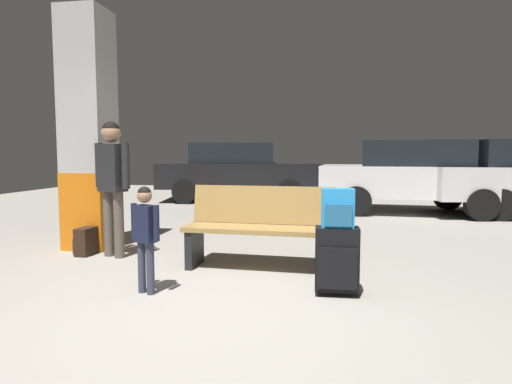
{
  "coord_description": "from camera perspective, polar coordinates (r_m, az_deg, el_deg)",
  "views": [
    {
      "loc": [
        0.87,
        -3.12,
        1.25
      ],
      "look_at": [
        0.14,
        1.3,
        0.85
      ],
      "focal_mm": 30.58,
      "sensor_mm": 36.0,
      "label": 1
    }
  ],
  "objects": [
    {
      "name": "child",
      "position": [
        3.98,
        -14.29,
        -4.59
      ],
      "size": [
        0.31,
        0.23,
        0.96
      ],
      "color": "#33384C",
      "rests_on": "ground_plane"
    },
    {
      "name": "parked_car_near",
      "position": [
        9.74,
        20.55,
        2.15
      ],
      "size": [
        4.22,
        2.03,
        1.51
      ],
      "color": "silver",
      "rests_on": "ground_plane"
    },
    {
      "name": "structural_pillar",
      "position": [
        6.14,
        -21.02,
        7.38
      ],
      "size": [
        0.57,
        0.57,
        3.08
      ],
      "color": "orange",
      "rests_on": "ground_plane"
    },
    {
      "name": "bench",
      "position": [
        4.73,
        0.47,
        -4.73
      ],
      "size": [
        1.63,
        0.61,
        0.89
      ],
      "color": "#9E7A42",
      "rests_on": "ground_plane"
    },
    {
      "name": "ground_plane",
      "position": [
        7.29,
        2.33,
        -5.18
      ],
      "size": [
        18.0,
        18.0,
        0.1
      ],
      "primitive_type": "cube",
      "color": "gray"
    },
    {
      "name": "adult",
      "position": [
        5.47,
        -18.29,
        2.25
      ],
      "size": [
        0.52,
        0.3,
        1.62
      ],
      "color": "brown",
      "rests_on": "ground_plane"
    },
    {
      "name": "backpack_dark_floor",
      "position": [
        5.78,
        -21.41,
        -6.06
      ],
      "size": [
        0.2,
        0.29,
        0.34
      ],
      "color": "black",
      "rests_on": "ground_plane"
    },
    {
      "name": "suitcase",
      "position": [
        3.93,
        10.53,
        -8.65
      ],
      "size": [
        0.39,
        0.24,
        0.6
      ],
      "color": "black",
      "rests_on": "ground_plane"
    },
    {
      "name": "parked_car_far",
      "position": [
        11.52,
        -2.47,
        2.87
      ],
      "size": [
        4.29,
        2.24,
        1.51
      ],
      "color": "black",
      "rests_on": "ground_plane"
    },
    {
      "name": "backpack_bright",
      "position": [
        3.85,
        10.64,
        -2.13
      ],
      "size": [
        0.29,
        0.2,
        0.34
      ],
      "color": "#268CD8",
      "rests_on": "suitcase"
    }
  ]
}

